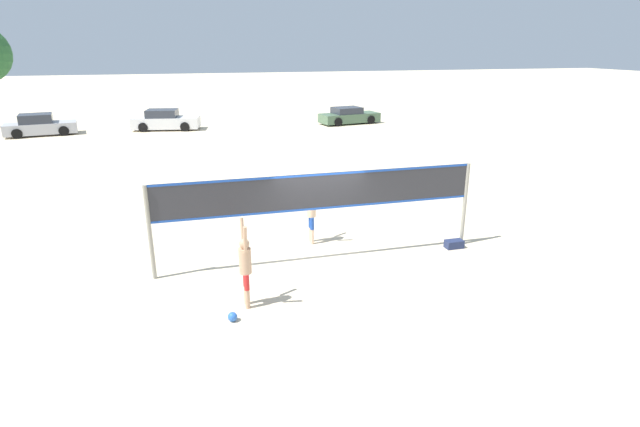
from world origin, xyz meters
name	(u,v)px	position (x,y,z in m)	size (l,w,h in m)	color
ground_plane	(320,260)	(0.00, 0.00, 0.00)	(200.00, 200.00, 0.00)	beige
volleyball_net	(320,198)	(0.00, 0.00, 1.83)	(9.00, 0.11, 2.50)	gray
player_spiker	(245,263)	(-2.32, -2.09, 1.09)	(0.28, 0.70, 2.07)	tan
player_blocker	(311,209)	(0.08, 1.30, 1.10)	(0.28, 0.70, 2.09)	beige
volleyball	(233,317)	(-2.72, -2.67, 0.11)	(0.21, 0.21, 0.21)	blue
gear_bag	(454,244)	(4.09, -0.21, 0.12)	(0.53, 0.30, 0.24)	navy
parked_car_near	(165,121)	(-4.61, 24.82, 0.64)	(4.82, 2.51, 1.43)	silver
parked_car_mid	(349,116)	(8.88, 24.12, 0.57)	(4.78, 2.50, 1.26)	#4C6B4C
parked_car_far	(40,126)	(-12.64, 24.65, 0.63)	(4.62, 2.54, 1.42)	#B7B7BC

